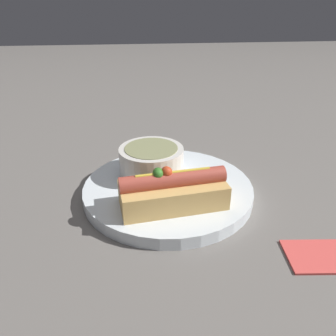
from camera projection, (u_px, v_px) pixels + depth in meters
name	position (u px, v px, depth m)	size (l,w,h in m)	color
ground_plane	(168.00, 195.00, 0.54)	(4.00, 4.00, 0.00)	slate
dinner_plate	(168.00, 189.00, 0.54)	(0.27, 0.27, 0.02)	white
hot_dog	(174.00, 191.00, 0.47)	(0.16, 0.08, 0.06)	#DBAD60
soup_bowl	(151.00, 160.00, 0.55)	(0.11, 0.11, 0.05)	silver
spoon	(145.00, 181.00, 0.53)	(0.06, 0.15, 0.01)	#B7B7BC
napkin	(330.00, 255.00, 0.41)	(0.11, 0.07, 0.01)	#E04C47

